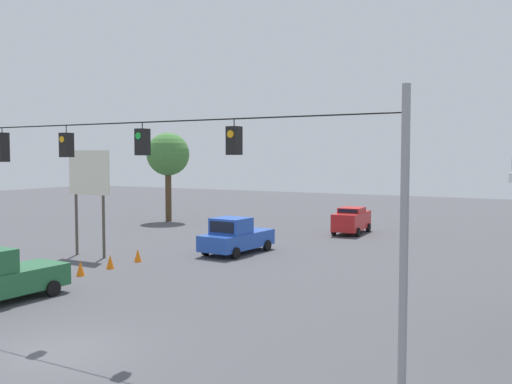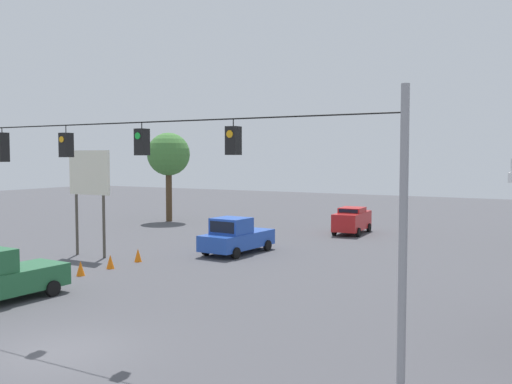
{
  "view_description": "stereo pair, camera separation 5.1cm",
  "coord_description": "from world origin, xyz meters",
  "px_view_note": "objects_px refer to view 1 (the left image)",
  "views": [
    {
      "loc": [
        -12.9,
        11.24,
        5.64
      ],
      "look_at": [
        -0.05,
        -11.46,
        4.01
      ],
      "focal_mm": 40.0,
      "sensor_mm": 36.0,
      "label": 1
    },
    {
      "loc": [
        -12.95,
        11.21,
        5.64
      ],
      "look_at": [
        -0.05,
        -11.46,
        4.01
      ],
      "focal_mm": 40.0,
      "sensor_mm": 36.0,
      "label": 2
    }
  ],
  "objects_px": {
    "pickup_truck_blue_withflow_far": "(236,237)",
    "traffic_cone_second": "(80,268)",
    "overhead_signal_span": "(100,187)",
    "traffic_cone_third": "(110,262)",
    "traffic_cone_nearest": "(42,279)",
    "sedan_red_withflow_deep": "(352,220)",
    "roadside_billboard": "(89,181)",
    "tree_horizon_left": "(168,155)",
    "traffic_cone_fourth": "(138,255)"
  },
  "relations": [
    {
      "from": "traffic_cone_second",
      "to": "traffic_cone_third",
      "type": "distance_m",
      "value": 1.97
    },
    {
      "from": "pickup_truck_blue_withflow_far",
      "to": "traffic_cone_third",
      "type": "height_order",
      "value": "pickup_truck_blue_withflow_far"
    },
    {
      "from": "overhead_signal_span",
      "to": "roadside_billboard",
      "type": "distance_m",
      "value": 14.8
    },
    {
      "from": "roadside_billboard",
      "to": "traffic_cone_fourth",
      "type": "bearing_deg",
      "value": 179.86
    },
    {
      "from": "pickup_truck_blue_withflow_far",
      "to": "traffic_cone_fourth",
      "type": "xyz_separation_m",
      "value": [
        3.15,
        4.88,
        -0.62
      ]
    },
    {
      "from": "overhead_signal_span",
      "to": "sedan_red_withflow_deep",
      "type": "bearing_deg",
      "value": -87.22
    },
    {
      "from": "pickup_truck_blue_withflow_far",
      "to": "roadside_billboard",
      "type": "relative_size",
      "value": 0.86
    },
    {
      "from": "overhead_signal_span",
      "to": "traffic_cone_third",
      "type": "bearing_deg",
      "value": -47.39
    },
    {
      "from": "traffic_cone_nearest",
      "to": "tree_horizon_left",
      "type": "distance_m",
      "value": 25.63
    },
    {
      "from": "sedan_red_withflow_deep",
      "to": "traffic_cone_third",
      "type": "xyz_separation_m",
      "value": [
        6.02,
        18.46,
        -0.65
      ]
    },
    {
      "from": "sedan_red_withflow_deep",
      "to": "traffic_cone_second",
      "type": "height_order",
      "value": "sedan_red_withflow_deep"
    },
    {
      "from": "overhead_signal_span",
      "to": "traffic_cone_nearest",
      "type": "bearing_deg",
      "value": -26.57
    },
    {
      "from": "traffic_cone_fourth",
      "to": "tree_horizon_left",
      "type": "height_order",
      "value": "tree_horizon_left"
    },
    {
      "from": "traffic_cone_second",
      "to": "tree_horizon_left",
      "type": "height_order",
      "value": "tree_horizon_left"
    },
    {
      "from": "traffic_cone_third",
      "to": "roadside_billboard",
      "type": "relative_size",
      "value": 0.12
    },
    {
      "from": "traffic_cone_third",
      "to": "tree_horizon_left",
      "type": "bearing_deg",
      "value": -59.7
    },
    {
      "from": "pickup_truck_blue_withflow_far",
      "to": "traffic_cone_second",
      "type": "bearing_deg",
      "value": 70.9
    },
    {
      "from": "traffic_cone_nearest",
      "to": "traffic_cone_fourth",
      "type": "distance_m",
      "value": 6.53
    },
    {
      "from": "traffic_cone_nearest",
      "to": "sedan_red_withflow_deep",
      "type": "bearing_deg",
      "value": -104.18
    },
    {
      "from": "roadside_billboard",
      "to": "tree_horizon_left",
      "type": "height_order",
      "value": "tree_horizon_left"
    },
    {
      "from": "pickup_truck_blue_withflow_far",
      "to": "sedan_red_withflow_deep",
      "type": "bearing_deg",
      "value": -104.24
    },
    {
      "from": "traffic_cone_nearest",
      "to": "traffic_cone_second",
      "type": "xyz_separation_m",
      "value": [
        0.24,
        -2.44,
        0.0
      ]
    },
    {
      "from": "traffic_cone_nearest",
      "to": "traffic_cone_fourth",
      "type": "bearing_deg",
      "value": -87.51
    },
    {
      "from": "sedan_red_withflow_deep",
      "to": "roadside_billboard",
      "type": "xyz_separation_m",
      "value": [
        9.57,
        16.34,
        3.24
      ]
    },
    {
      "from": "pickup_truck_blue_withflow_far",
      "to": "tree_horizon_left",
      "type": "bearing_deg",
      "value": -39.14
    },
    {
      "from": "sedan_red_withflow_deep",
      "to": "tree_horizon_left",
      "type": "relative_size",
      "value": 0.6
    },
    {
      "from": "traffic_cone_nearest",
      "to": "roadside_billboard",
      "type": "relative_size",
      "value": 0.12
    },
    {
      "from": "roadside_billboard",
      "to": "tree_horizon_left",
      "type": "relative_size",
      "value": 0.78
    },
    {
      "from": "sedan_red_withflow_deep",
      "to": "traffic_cone_nearest",
      "type": "bearing_deg",
      "value": 75.82
    },
    {
      "from": "traffic_cone_nearest",
      "to": "roadside_billboard",
      "type": "distance_m",
      "value": 8.49
    },
    {
      "from": "traffic_cone_nearest",
      "to": "tree_horizon_left",
      "type": "bearing_deg",
      "value": -64.31
    },
    {
      "from": "sedan_red_withflow_deep",
      "to": "traffic_cone_third",
      "type": "height_order",
      "value": "sedan_red_withflow_deep"
    },
    {
      "from": "pickup_truck_blue_withflow_far",
      "to": "traffic_cone_nearest",
      "type": "xyz_separation_m",
      "value": [
        2.87,
        11.4,
        -0.62
      ]
    },
    {
      "from": "overhead_signal_span",
      "to": "roadside_billboard",
      "type": "bearing_deg",
      "value": -42.84
    },
    {
      "from": "pickup_truck_blue_withflow_far",
      "to": "traffic_cone_second",
      "type": "xyz_separation_m",
      "value": [
        3.11,
        8.97,
        -0.62
      ]
    },
    {
      "from": "overhead_signal_span",
      "to": "tree_horizon_left",
      "type": "xyz_separation_m",
      "value": [
        17.92,
        -26.1,
        1.08
      ]
    },
    {
      "from": "pickup_truck_blue_withflow_far",
      "to": "roadside_billboard",
      "type": "distance_m",
      "value": 8.87
    },
    {
      "from": "pickup_truck_blue_withflow_far",
      "to": "tree_horizon_left",
      "type": "distance_m",
      "value": 18.33
    },
    {
      "from": "pickup_truck_blue_withflow_far",
      "to": "sedan_red_withflow_deep",
      "type": "height_order",
      "value": "pickup_truck_blue_withflow_far"
    },
    {
      "from": "traffic_cone_nearest",
      "to": "traffic_cone_second",
      "type": "distance_m",
      "value": 2.45
    },
    {
      "from": "pickup_truck_blue_withflow_far",
      "to": "tree_horizon_left",
      "type": "height_order",
      "value": "tree_horizon_left"
    },
    {
      "from": "pickup_truck_blue_withflow_far",
      "to": "tree_horizon_left",
      "type": "xyz_separation_m",
      "value": [
        13.73,
        -11.17,
        4.78
      ]
    },
    {
      "from": "traffic_cone_nearest",
      "to": "traffic_cone_third",
      "type": "xyz_separation_m",
      "value": [
        0.24,
        -4.41,
        0.0
      ]
    },
    {
      "from": "traffic_cone_fourth",
      "to": "traffic_cone_third",
      "type": "bearing_deg",
      "value": 91.17
    },
    {
      "from": "traffic_cone_nearest",
      "to": "pickup_truck_blue_withflow_far",
      "type": "bearing_deg",
      "value": -104.12
    },
    {
      "from": "traffic_cone_second",
      "to": "roadside_billboard",
      "type": "bearing_deg",
      "value": -49.05
    },
    {
      "from": "traffic_cone_second",
      "to": "traffic_cone_fourth",
      "type": "bearing_deg",
      "value": -89.34
    },
    {
      "from": "traffic_cone_nearest",
      "to": "traffic_cone_third",
      "type": "distance_m",
      "value": 4.41
    },
    {
      "from": "overhead_signal_span",
      "to": "sedan_red_withflow_deep",
      "type": "relative_size",
      "value": 4.16
    },
    {
      "from": "sedan_red_withflow_deep",
      "to": "traffic_cone_nearest",
      "type": "height_order",
      "value": "sedan_red_withflow_deep"
    }
  ]
}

